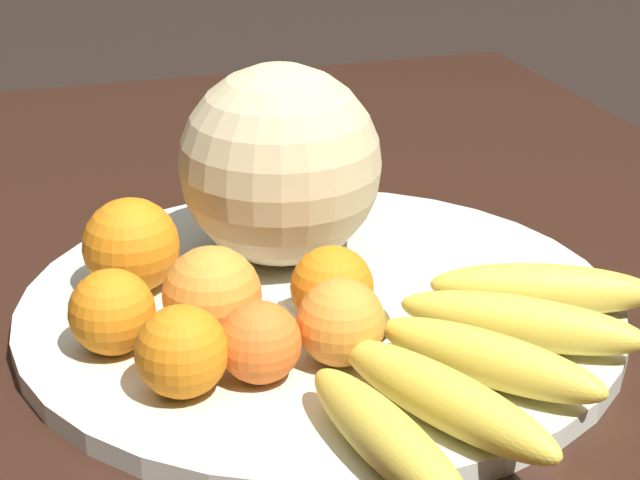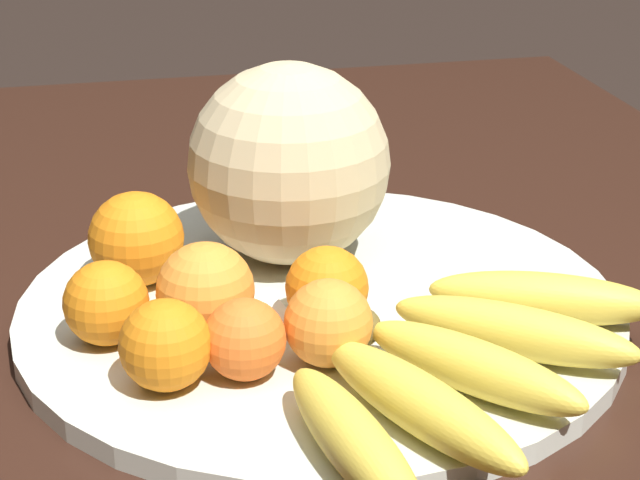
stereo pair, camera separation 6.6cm
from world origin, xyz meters
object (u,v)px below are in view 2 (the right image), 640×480
at_px(kitchen_table, 349,453).
at_px(melon, 289,164).
at_px(fruit_bowl, 320,307).
at_px(orange_front_left, 136,239).
at_px(orange_back_right, 327,287).
at_px(produce_tag, 268,313).
at_px(orange_front_right, 165,345).
at_px(orange_back_left, 245,339).
at_px(banana_bunch, 467,361).
at_px(orange_mid_center, 205,291).
at_px(orange_top_small, 106,303).
at_px(orange_side_extra, 328,323).

distance_m(kitchen_table, melon, 0.24).
height_order(fruit_bowl, orange_front_left, orange_front_left).
bearing_deg(fruit_bowl, orange_back_right, 174.51).
xyz_separation_m(orange_front_left, produce_tag, (-0.08, -0.09, -0.04)).
distance_m(orange_front_left, produce_tag, 0.12).
bearing_deg(produce_tag, orange_front_right, 125.78).
distance_m(orange_front_left, orange_front_right, 0.16).
bearing_deg(orange_back_left, banana_bunch, -108.12).
distance_m(banana_bunch, orange_front_right, 0.20).
relative_size(melon, orange_mid_center, 2.33).
xyz_separation_m(melon, orange_back_left, (-0.18, 0.07, -0.05)).
height_order(kitchen_table, melon, melon).
bearing_deg(produce_tag, orange_front_left, 39.63).
bearing_deg(orange_top_small, orange_mid_center, -94.68).
bearing_deg(orange_mid_center, orange_front_right, 151.87).
distance_m(kitchen_table, orange_back_right, 0.14).
relative_size(melon, orange_side_extra, 2.69).
distance_m(banana_bunch, produce_tag, 0.17).
height_order(orange_front_left, orange_back_left, orange_front_left).
distance_m(orange_back_left, orange_back_right, 0.09).
bearing_deg(orange_front_right, orange_back_left, -88.55).
xyz_separation_m(melon, orange_front_right, (-0.18, 0.12, -0.05)).
bearing_deg(orange_front_left, melon, -79.91).
relative_size(kitchen_table, melon, 9.43).
distance_m(banana_bunch, orange_top_small, 0.26).
distance_m(banana_bunch, orange_front_left, 0.29).
bearing_deg(orange_side_extra, produce_tag, 20.64).
height_order(fruit_bowl, melon, melon).
bearing_deg(fruit_bowl, banana_bunch, -155.40).
bearing_deg(orange_top_small, orange_front_left, -16.52).
relative_size(kitchen_table, orange_top_small, 25.53).
bearing_deg(orange_front_right, kitchen_table, -71.69).
bearing_deg(produce_tag, banana_bunch, -149.08).
bearing_deg(melon, orange_mid_center, 144.93).
bearing_deg(orange_side_extra, orange_front_right, 93.49).
relative_size(kitchen_table, banana_bunch, 5.21).
xyz_separation_m(melon, orange_side_extra, (-0.18, 0.01, -0.05)).
xyz_separation_m(orange_front_left, orange_back_left, (-0.16, -0.06, -0.01)).
distance_m(orange_back_right, orange_side_extra, 0.05).
height_order(banana_bunch, orange_top_small, orange_top_small).
bearing_deg(orange_front_right, melon, -32.78).
bearing_deg(produce_tag, orange_top_small, 87.06).
bearing_deg(orange_back_right, orange_front_right, 116.09).
xyz_separation_m(kitchen_table, produce_tag, (0.04, 0.05, 0.11)).
relative_size(kitchen_table, orange_back_left, 27.76).
bearing_deg(orange_front_left, orange_mid_center, -156.32).
xyz_separation_m(orange_back_right, orange_side_extra, (-0.05, 0.01, 0.00)).
bearing_deg(orange_front_left, orange_side_extra, -142.24).
distance_m(fruit_bowl, orange_front_right, 0.17).
relative_size(orange_front_left, orange_front_right, 1.22).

